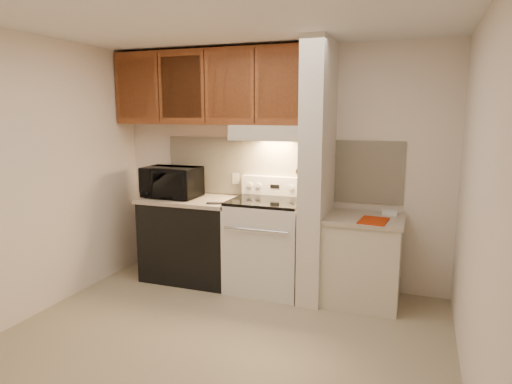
% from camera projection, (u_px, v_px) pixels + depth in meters
% --- Properties ---
extents(floor, '(3.60, 3.60, 0.00)m').
position_uv_depth(floor, '(222.00, 339.00, 3.73)').
color(floor, tan).
rests_on(floor, ground).
extents(ceiling, '(3.60, 3.60, 0.00)m').
position_uv_depth(ceiling, '(218.00, 18.00, 3.29)').
color(ceiling, white).
rests_on(ceiling, wall_back).
extents(wall_back, '(3.60, 2.50, 0.02)m').
position_uv_depth(wall_back, '(278.00, 167.00, 4.90)').
color(wall_back, silver).
rests_on(wall_back, floor).
extents(wall_left, '(0.02, 3.00, 2.50)m').
position_uv_depth(wall_left, '(38.00, 177.00, 4.11)').
color(wall_left, silver).
rests_on(wall_left, floor).
extents(wall_right, '(0.02, 3.00, 2.50)m').
position_uv_depth(wall_right, '(478.00, 205.00, 2.90)').
color(wall_right, silver).
rests_on(wall_right, floor).
extents(backsplash, '(2.60, 0.02, 0.63)m').
position_uv_depth(backsplash, '(277.00, 168.00, 4.89)').
color(backsplash, '#FCEFCD').
rests_on(backsplash, wall_back).
extents(range_body, '(0.76, 0.65, 0.92)m').
position_uv_depth(range_body, '(267.00, 246.00, 4.72)').
color(range_body, silver).
rests_on(range_body, floor).
extents(oven_window, '(0.50, 0.01, 0.30)m').
position_uv_depth(oven_window, '(257.00, 251.00, 4.42)').
color(oven_window, black).
rests_on(oven_window, range_body).
extents(oven_handle, '(0.65, 0.02, 0.02)m').
position_uv_depth(oven_handle, '(256.00, 230.00, 4.34)').
color(oven_handle, silver).
rests_on(oven_handle, range_body).
extents(cooktop, '(0.74, 0.64, 0.03)m').
position_uv_depth(cooktop, '(267.00, 201.00, 4.63)').
color(cooktop, black).
rests_on(cooktop, range_body).
extents(range_backguard, '(0.76, 0.08, 0.20)m').
position_uv_depth(range_backguard, '(276.00, 186.00, 4.88)').
color(range_backguard, silver).
rests_on(range_backguard, range_body).
extents(range_display, '(0.10, 0.01, 0.04)m').
position_uv_depth(range_display, '(275.00, 186.00, 4.84)').
color(range_display, black).
rests_on(range_display, range_backguard).
extents(range_knob_left_outer, '(0.05, 0.02, 0.05)m').
position_uv_depth(range_knob_left_outer, '(250.00, 185.00, 4.93)').
color(range_knob_left_outer, silver).
rests_on(range_knob_left_outer, range_backguard).
extents(range_knob_left_inner, '(0.05, 0.02, 0.05)m').
position_uv_depth(range_knob_left_inner, '(259.00, 186.00, 4.90)').
color(range_knob_left_inner, silver).
rests_on(range_knob_left_inner, range_backguard).
extents(range_knob_right_inner, '(0.05, 0.02, 0.05)m').
position_uv_depth(range_knob_right_inner, '(291.00, 187.00, 4.78)').
color(range_knob_right_inner, silver).
rests_on(range_knob_right_inner, range_backguard).
extents(range_knob_right_outer, '(0.05, 0.02, 0.05)m').
position_uv_depth(range_knob_right_outer, '(300.00, 188.00, 4.74)').
color(range_knob_right_outer, silver).
rests_on(range_knob_right_outer, range_backguard).
extents(dishwasher_front, '(1.00, 0.63, 0.87)m').
position_uv_depth(dishwasher_front, '(192.00, 240.00, 5.03)').
color(dishwasher_front, black).
rests_on(dishwasher_front, floor).
extents(left_countertop, '(1.04, 0.67, 0.04)m').
position_uv_depth(left_countertop, '(191.00, 200.00, 4.95)').
color(left_countertop, '#B5A38E').
rests_on(left_countertop, dishwasher_front).
extents(spoon_rest, '(0.22, 0.12, 0.01)m').
position_uv_depth(spoon_rest, '(217.00, 203.00, 4.62)').
color(spoon_rest, black).
rests_on(spoon_rest, left_countertop).
extents(teal_jar, '(0.11, 0.11, 0.10)m').
position_uv_depth(teal_jar, '(188.00, 192.00, 4.98)').
color(teal_jar, '#1A5C4E').
rests_on(teal_jar, left_countertop).
extents(outlet, '(0.08, 0.01, 0.12)m').
position_uv_depth(outlet, '(236.00, 179.00, 5.06)').
color(outlet, beige).
rests_on(outlet, backsplash).
extents(microwave, '(0.60, 0.40, 0.33)m').
position_uv_depth(microwave, '(172.00, 182.00, 4.97)').
color(microwave, black).
rests_on(microwave, left_countertop).
extents(partition_pillar, '(0.22, 0.70, 2.50)m').
position_uv_depth(partition_pillar, '(317.00, 173.00, 4.40)').
color(partition_pillar, silver).
rests_on(partition_pillar, floor).
extents(pillar_trim, '(0.01, 0.70, 0.04)m').
position_uv_depth(pillar_trim, '(306.00, 167.00, 4.43)').
color(pillar_trim, brown).
rests_on(pillar_trim, partition_pillar).
extents(knife_strip, '(0.02, 0.42, 0.04)m').
position_uv_depth(knife_strip, '(304.00, 166.00, 4.39)').
color(knife_strip, black).
rests_on(knife_strip, partition_pillar).
extents(knife_blade_a, '(0.01, 0.03, 0.16)m').
position_uv_depth(knife_blade_a, '(298.00, 178.00, 4.26)').
color(knife_blade_a, silver).
rests_on(knife_blade_a, knife_strip).
extents(knife_handle_a, '(0.02, 0.02, 0.10)m').
position_uv_depth(knife_handle_a, '(299.00, 162.00, 4.24)').
color(knife_handle_a, black).
rests_on(knife_handle_a, knife_strip).
extents(knife_blade_b, '(0.01, 0.04, 0.18)m').
position_uv_depth(knife_blade_b, '(300.00, 178.00, 4.33)').
color(knife_blade_b, silver).
rests_on(knife_blade_b, knife_strip).
extents(knife_handle_b, '(0.02, 0.02, 0.10)m').
position_uv_depth(knife_handle_b, '(301.00, 161.00, 4.31)').
color(knife_handle_b, black).
rests_on(knife_handle_b, knife_strip).
extents(knife_blade_c, '(0.01, 0.04, 0.20)m').
position_uv_depth(knife_blade_c, '(303.00, 178.00, 4.41)').
color(knife_blade_c, silver).
rests_on(knife_blade_c, knife_strip).
extents(knife_handle_c, '(0.02, 0.02, 0.10)m').
position_uv_depth(knife_handle_c, '(303.00, 161.00, 4.38)').
color(knife_handle_c, black).
rests_on(knife_handle_c, knife_strip).
extents(knife_blade_d, '(0.01, 0.04, 0.16)m').
position_uv_depth(knife_blade_d, '(305.00, 175.00, 4.49)').
color(knife_blade_d, silver).
rests_on(knife_blade_d, knife_strip).
extents(knife_handle_d, '(0.02, 0.02, 0.10)m').
position_uv_depth(knife_handle_d, '(305.00, 160.00, 4.44)').
color(knife_handle_d, black).
rests_on(knife_handle_d, knife_strip).
extents(knife_blade_e, '(0.01, 0.04, 0.18)m').
position_uv_depth(knife_blade_e, '(307.00, 175.00, 4.57)').
color(knife_blade_e, silver).
rests_on(knife_blade_e, knife_strip).
extents(knife_handle_e, '(0.02, 0.02, 0.10)m').
position_uv_depth(knife_handle_e, '(307.00, 159.00, 4.53)').
color(knife_handle_e, black).
rests_on(knife_handle_e, knife_strip).
extents(oven_mitt, '(0.03, 0.09, 0.22)m').
position_uv_depth(oven_mitt, '(308.00, 179.00, 4.62)').
color(oven_mitt, slate).
rests_on(oven_mitt, partition_pillar).
extents(right_cab_base, '(0.70, 0.60, 0.81)m').
position_uv_depth(right_cab_base, '(362.00, 262.00, 4.40)').
color(right_cab_base, beige).
rests_on(right_cab_base, floor).
extents(right_countertop, '(0.74, 0.64, 0.04)m').
position_uv_depth(right_countertop, '(364.00, 219.00, 4.32)').
color(right_countertop, '#B5A38E').
rests_on(right_countertop, right_cab_base).
extents(red_folder, '(0.27, 0.35, 0.01)m').
position_uv_depth(red_folder, '(373.00, 221.00, 4.14)').
color(red_folder, '#A92806').
rests_on(red_folder, right_countertop).
extents(white_box, '(0.14, 0.09, 0.04)m').
position_uv_depth(white_box, '(390.00, 213.00, 4.41)').
color(white_box, white).
rests_on(white_box, right_countertop).
extents(range_hood, '(0.78, 0.44, 0.15)m').
position_uv_depth(range_hood, '(272.00, 132.00, 4.63)').
color(range_hood, beige).
rests_on(range_hood, upper_cabinets).
extents(hood_lip, '(0.78, 0.04, 0.06)m').
position_uv_depth(hood_lip, '(265.00, 138.00, 4.44)').
color(hood_lip, beige).
rests_on(hood_lip, range_hood).
extents(upper_cabinets, '(2.18, 0.33, 0.77)m').
position_uv_depth(upper_cabinets, '(211.00, 87.00, 4.82)').
color(upper_cabinets, brown).
rests_on(upper_cabinets, wall_back).
extents(cab_door_a, '(0.46, 0.01, 0.63)m').
position_uv_depth(cab_door_a, '(137.00, 88.00, 4.95)').
color(cab_door_a, brown).
rests_on(cab_door_a, upper_cabinets).
extents(cab_gap_a, '(0.01, 0.01, 0.73)m').
position_uv_depth(cab_gap_a, '(158.00, 88.00, 4.86)').
color(cab_gap_a, black).
rests_on(cab_gap_a, upper_cabinets).
extents(cab_door_b, '(0.46, 0.01, 0.63)m').
position_uv_depth(cab_door_b, '(181.00, 87.00, 4.77)').
color(cab_door_b, brown).
rests_on(cab_door_b, upper_cabinets).
extents(cab_gap_b, '(0.01, 0.01, 0.73)m').
position_uv_depth(cab_gap_b, '(205.00, 87.00, 4.67)').
color(cab_gap_b, black).
rests_on(cab_gap_b, upper_cabinets).
extents(cab_door_c, '(0.46, 0.01, 0.63)m').
position_uv_depth(cab_door_c, '(229.00, 86.00, 4.58)').
color(cab_door_c, brown).
rests_on(cab_door_c, upper_cabinets).
extents(cab_gap_c, '(0.01, 0.01, 0.73)m').
position_uv_depth(cab_gap_c, '(254.00, 86.00, 4.49)').
color(cab_gap_c, black).
rests_on(cab_gap_c, upper_cabinets).
extents(cab_door_d, '(0.46, 0.01, 0.63)m').
position_uv_depth(cab_door_d, '(281.00, 85.00, 4.40)').
color(cab_door_d, brown).
rests_on(cab_door_d, upper_cabinets).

